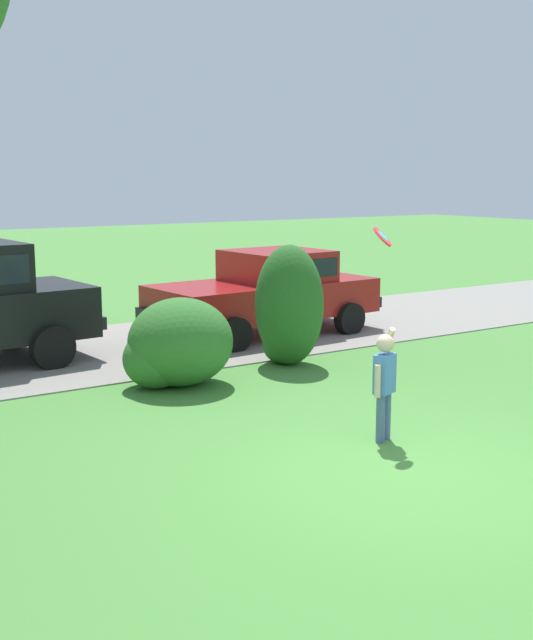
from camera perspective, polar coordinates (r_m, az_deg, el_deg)
name	(u,v)px	position (r m, az deg, el deg)	size (l,w,h in m)	color
ground_plane	(406,474)	(8.37, 9.72, -10.54)	(80.00, 80.00, 0.00)	#478438
driveway_strip	(121,349)	(14.17, -10.16, -1.98)	(28.00, 4.40, 0.02)	gray
shrub_near_tree	(175,345)	(11.50, -6.38, -1.77)	(1.57, 1.43, 1.25)	#33702B
shrub_centre_left	(289,309)	(12.68, 1.55, 0.76)	(1.03, 1.15, 1.89)	#286023
parked_sedan	(268,289)	(15.13, 0.08, 2.16)	(4.50, 2.29, 1.56)	maroon
child_thrower	(384,378)	(9.12, 8.24, -4.06)	(0.39, 0.37, 1.29)	#4C608C
frisbee	(383,237)	(9.23, 8.11, 5.78)	(0.33, 0.25, 0.30)	red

